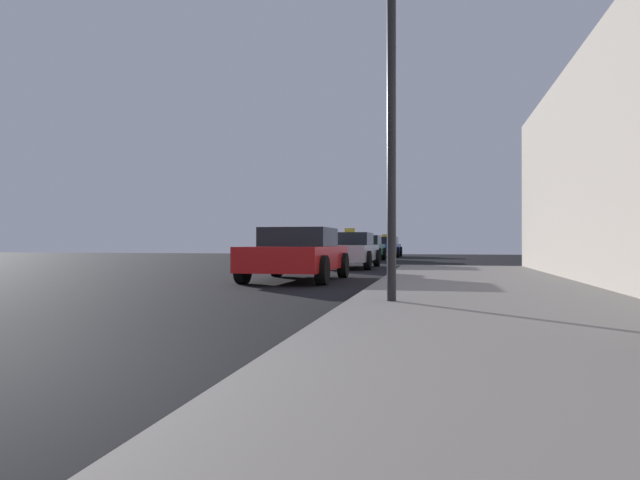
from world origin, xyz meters
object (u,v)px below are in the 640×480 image
(street_lamp, at_px, (391,61))
(car_blue, at_px, (385,247))
(car_silver, at_px, (349,250))
(car_green, at_px, (364,248))
(car_red, at_px, (298,254))

(street_lamp, relative_size, car_blue, 1.09)
(street_lamp, distance_m, car_silver, 12.70)
(street_lamp, distance_m, car_green, 20.38)
(car_red, distance_m, car_green, 14.45)
(car_red, xyz_separation_m, car_silver, (0.19, 6.64, 0.00))
(car_red, height_order, car_silver, car_silver)
(car_green, height_order, car_blue, car_blue)
(car_silver, xyz_separation_m, car_blue, (-0.15, 15.08, 0.00))
(street_lamp, distance_m, car_blue, 27.50)
(street_lamp, height_order, car_blue, street_lamp)
(street_lamp, bearing_deg, car_silver, 101.72)
(street_lamp, xyz_separation_m, car_silver, (-2.52, 12.17, -2.64))
(car_red, height_order, car_green, same)
(car_blue, bearing_deg, car_red, 89.91)
(car_red, height_order, car_blue, car_blue)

